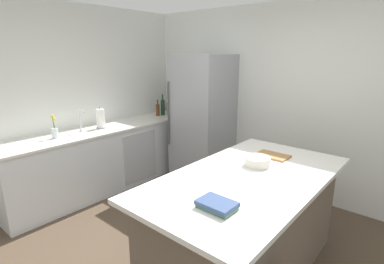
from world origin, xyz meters
name	(u,v)px	position (x,y,z in m)	size (l,w,h in m)	color
wall_rear	(294,102)	(0.00, 2.25, 1.30)	(6.00, 0.10, 2.60)	silver
wall_left	(44,104)	(-2.45, 0.00, 1.30)	(0.10, 6.00, 2.60)	silver
counter_run_left	(107,157)	(-2.09, 0.65, 0.46)	(0.65, 2.93, 0.91)	silver
kitchen_island	(246,223)	(0.37, 0.43, 0.47)	(1.10, 2.04, 0.93)	brown
refrigerator	(203,119)	(-1.24, 1.83, 0.96)	(0.78, 0.77, 1.93)	#93969B
sink_faucet	(81,120)	(-2.13, 0.32, 1.07)	(0.15, 0.05, 0.30)	silver
flower_vase	(55,131)	(-2.08, -0.07, 1.01)	(0.08, 0.08, 0.30)	silver
paper_towel_roll	(101,119)	(-2.10, 0.60, 1.04)	(0.14, 0.14, 0.31)	gray
soda_bottle	(173,106)	(-2.03, 1.99, 1.05)	(0.07, 0.07, 0.37)	silver
vinegar_bottle	(168,108)	(-2.05, 1.90, 1.03)	(0.06, 0.06, 0.30)	#994C23
wine_bottle	(163,107)	(-2.10, 1.81, 1.05)	(0.07, 0.07, 0.36)	#19381E
syrup_bottle	(158,110)	(-2.13, 1.72, 1.01)	(0.07, 0.07, 0.27)	#5B3319
cookbook_stack	(217,205)	(0.49, -0.19, 0.96)	(0.25, 0.18, 0.05)	#4C7F60
mixing_bowl	(257,161)	(0.32, 0.69, 0.97)	(0.24, 0.24, 0.08)	silver
cutting_board	(272,156)	(0.31, 1.02, 0.94)	(0.32, 0.21, 0.02)	#9E7042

